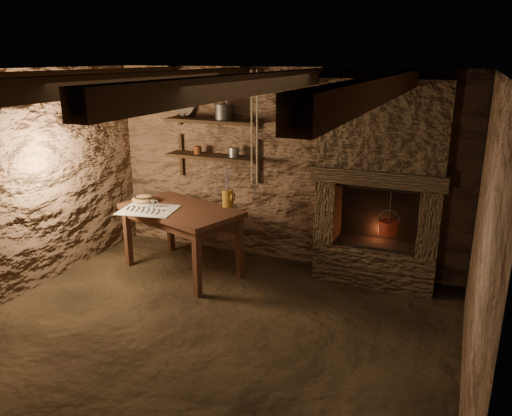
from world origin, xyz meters
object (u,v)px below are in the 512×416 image
at_px(wooden_bowl, 144,199).
at_px(work_table, 182,237).
at_px(red_pot, 389,227).
at_px(stoneware_jug, 228,190).
at_px(iron_stockpot, 224,113).

bearing_deg(wooden_bowl, work_table, -3.89).
height_order(work_table, red_pot, red_pot).
relative_size(work_table, red_pot, 2.96).
height_order(work_table, stoneware_jug, stoneware_jug).
distance_m(wooden_bowl, iron_stockpot, 1.44).
height_order(wooden_bowl, iron_stockpot, iron_stockpot).
relative_size(wooden_bowl, iron_stockpot, 1.30).
bearing_deg(red_pot, work_table, -166.24).
distance_m(work_table, iron_stockpot, 1.60).
bearing_deg(stoneware_jug, red_pot, 13.74).
bearing_deg(iron_stockpot, red_pot, -3.31).
relative_size(work_table, wooden_bowl, 5.39).
bearing_deg(wooden_bowl, stoneware_jug, 12.59).
bearing_deg(stoneware_jug, iron_stockpot, 124.18).
bearing_deg(stoneware_jug, wooden_bowl, -163.06).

